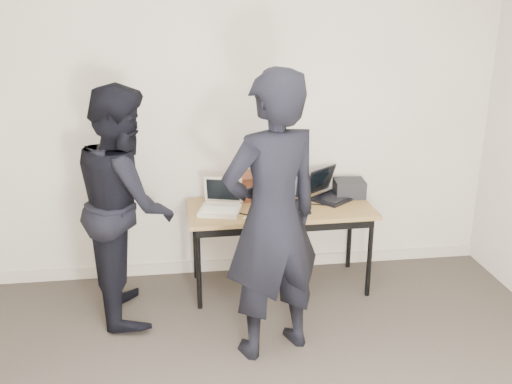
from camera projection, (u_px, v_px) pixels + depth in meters
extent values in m
cube|color=beige|center=(233.00, 122.00, 4.77)|extent=(4.50, 0.05, 2.70)
cube|color=olive|center=(280.00, 209.00, 4.64)|extent=(1.51, 0.67, 0.03)
cylinder|color=black|center=(199.00, 269.00, 4.41)|extent=(0.04, 0.04, 0.68)
cylinder|color=black|center=(369.00, 257.00, 4.61)|extent=(0.04, 0.04, 0.68)
cylinder|color=black|center=(195.00, 241.00, 4.91)|extent=(0.04, 0.04, 0.68)
cylinder|color=black|center=(350.00, 232.00, 5.11)|extent=(0.04, 0.04, 0.68)
cube|color=black|center=(287.00, 229.00, 4.39)|extent=(1.40, 0.04, 0.06)
cube|color=#C3B49C|center=(220.00, 211.00, 4.51)|extent=(0.37, 0.33, 0.04)
cube|color=silver|center=(219.00, 210.00, 4.47)|extent=(0.28, 0.21, 0.01)
cube|color=#C3B49C|center=(223.00, 190.00, 4.60)|extent=(0.31, 0.13, 0.22)
cube|color=black|center=(223.00, 190.00, 4.60)|extent=(0.27, 0.11, 0.18)
cube|color=#C3B49C|center=(223.00, 203.00, 4.62)|extent=(0.27, 0.09, 0.02)
cube|color=black|center=(284.00, 209.00, 4.56)|extent=(0.40, 0.32, 0.02)
cube|color=black|center=(285.00, 208.00, 4.53)|extent=(0.32, 0.18, 0.01)
cube|color=black|center=(278.00, 185.00, 4.68)|extent=(0.38, 0.12, 0.26)
cube|color=#26333F|center=(278.00, 185.00, 4.67)|extent=(0.32, 0.09, 0.21)
cube|color=black|center=(279.00, 202.00, 4.69)|extent=(0.33, 0.05, 0.02)
cube|color=black|center=(335.00, 198.00, 4.80)|extent=(0.42, 0.41, 0.02)
cube|color=black|center=(338.00, 197.00, 4.78)|extent=(0.30, 0.28, 0.01)
cube|color=black|center=(320.00, 180.00, 4.87)|extent=(0.32, 0.28, 0.23)
cube|color=black|center=(321.00, 180.00, 4.86)|extent=(0.27, 0.23, 0.19)
cube|color=black|center=(323.00, 194.00, 4.88)|extent=(0.25, 0.21, 0.02)
cube|color=brown|center=(255.00, 185.00, 4.78)|extent=(0.37, 0.19, 0.24)
cube|color=brown|center=(256.00, 176.00, 4.69)|extent=(0.36, 0.10, 0.07)
cube|color=brown|center=(273.00, 186.00, 4.82)|extent=(0.02, 0.10, 0.02)
ellipsoid|color=white|center=(258.00, 167.00, 4.73)|extent=(0.14, 0.11, 0.08)
cube|color=black|center=(349.00, 188.00, 4.86)|extent=(0.27, 0.23, 0.14)
cube|color=black|center=(256.00, 215.00, 4.44)|extent=(0.08, 0.05, 0.03)
cube|color=silver|center=(257.00, 214.00, 4.48)|extent=(0.24, 0.16, 0.01)
cube|color=black|center=(316.00, 204.00, 4.68)|extent=(0.32, 0.12, 0.01)
cube|color=black|center=(229.00, 211.00, 4.53)|extent=(0.28, 0.20, 0.01)
cube|color=black|center=(340.00, 201.00, 4.76)|extent=(0.13, 0.24, 0.01)
cube|color=silver|center=(285.00, 212.00, 4.52)|extent=(0.22, 0.13, 0.01)
cube|color=black|center=(293.00, 196.00, 4.87)|extent=(0.25, 0.05, 0.01)
imported|color=black|center=(272.00, 219.00, 3.70)|extent=(0.83, 0.69, 1.95)
imported|color=black|center=(126.00, 203.00, 4.23)|extent=(0.80, 0.96, 1.78)
cube|color=#B7AD98|center=(236.00, 264.00, 5.15)|extent=(4.50, 0.03, 0.10)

